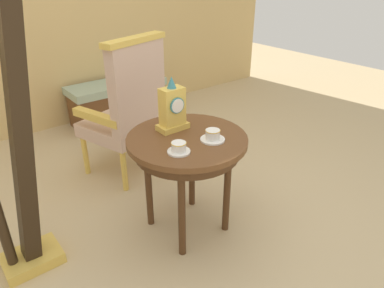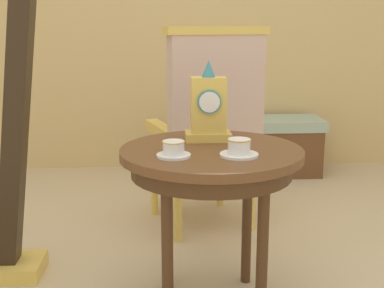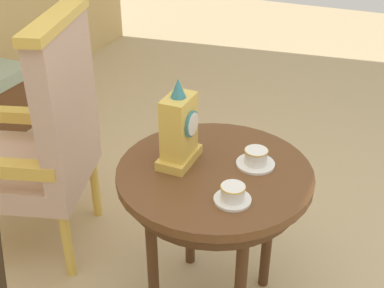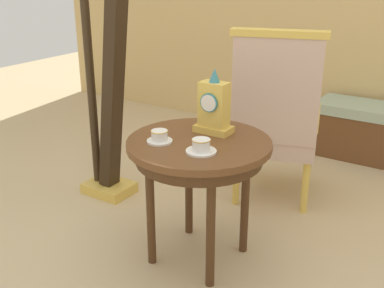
# 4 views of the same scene
# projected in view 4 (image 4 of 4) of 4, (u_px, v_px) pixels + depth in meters

# --- Properties ---
(ground_plane) EXTENTS (10.00, 10.00, 0.00)m
(ground_plane) POSITION_uv_depth(u_px,v_px,m) (185.00, 254.00, 2.62)
(ground_plane) COLOR tan
(side_table) EXTENTS (0.72, 0.72, 0.67)m
(side_table) POSITION_uv_depth(u_px,v_px,m) (199.00, 155.00, 2.39)
(side_table) COLOR brown
(side_table) RESTS_ON ground
(teacup_left) EXTENTS (0.13, 0.13, 0.06)m
(teacup_left) POSITION_uv_depth(u_px,v_px,m) (160.00, 137.00, 2.33)
(teacup_left) COLOR white
(teacup_left) RESTS_ON side_table
(teacup_right) EXTENTS (0.14, 0.14, 0.07)m
(teacup_right) POSITION_uv_depth(u_px,v_px,m) (201.00, 147.00, 2.21)
(teacup_right) COLOR white
(teacup_right) RESTS_ON side_table
(mantel_clock) EXTENTS (0.19, 0.11, 0.34)m
(mantel_clock) POSITION_uv_depth(u_px,v_px,m) (214.00, 107.00, 2.42)
(mantel_clock) COLOR gold
(mantel_clock) RESTS_ON side_table
(armchair) EXTENTS (0.67, 0.67, 1.14)m
(armchair) POSITION_uv_depth(u_px,v_px,m) (276.00, 116.00, 3.00)
(armchair) COLOR #CCA893
(armchair) RESTS_ON ground
(harp) EXTENTS (0.40, 0.24, 1.80)m
(harp) POSITION_uv_depth(u_px,v_px,m) (107.00, 92.00, 3.04)
(harp) COLOR gold
(harp) RESTS_ON ground
(window_bench) EXTENTS (1.06, 0.40, 0.44)m
(window_bench) POSITION_uv_depth(u_px,v_px,m) (383.00, 134.00, 3.77)
(window_bench) COLOR #9EB299
(window_bench) RESTS_ON ground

